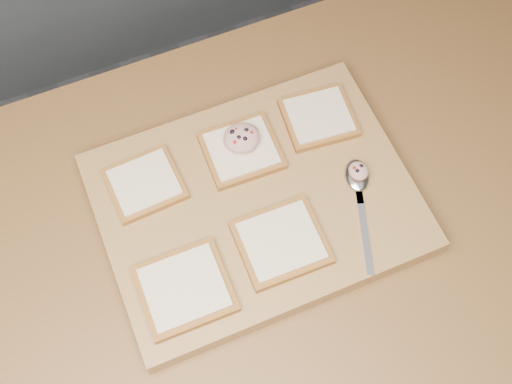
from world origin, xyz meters
TOP-DOWN VIEW (x-y plane):
  - ground at (0.00, 0.00)m, footprint 4.00×4.00m
  - island_counter at (0.00, 0.00)m, footprint 2.00×0.80m
  - cutting_board at (-0.04, 0.05)m, footprint 0.48×0.36m
  - bread_far_left at (-0.19, 0.14)m, footprint 0.11×0.11m
  - bread_far_center at (-0.03, 0.13)m, footprint 0.12×0.11m
  - bread_far_right at (0.11, 0.14)m, footprint 0.12×0.11m
  - bread_near_left at (-0.19, -0.05)m, footprint 0.13×0.12m
  - bread_near_center at (-0.03, -0.04)m, footprint 0.13×0.12m
  - tuna_salad_dollop at (-0.02, 0.14)m, footprint 0.06×0.05m
  - spoon at (0.12, 0.01)m, footprint 0.09×0.19m
  - spoon_salad at (0.12, 0.02)m, footprint 0.03×0.03m

SIDE VIEW (x-z plane):
  - ground at x=0.00m, z-range 0.00..0.00m
  - island_counter at x=0.00m, z-range 0.00..0.90m
  - cutting_board at x=-0.04m, z-range 0.90..0.94m
  - spoon at x=0.12m, z-range 0.94..0.95m
  - bread_far_left at x=-0.19m, z-range 0.94..0.95m
  - bread_far_right at x=0.11m, z-range 0.94..0.95m
  - bread_far_center at x=-0.03m, z-range 0.94..0.95m
  - bread_near_center at x=-0.03m, z-range 0.94..0.96m
  - bread_near_left at x=-0.19m, z-range 0.94..0.96m
  - spoon_salad at x=0.12m, z-range 0.95..0.97m
  - tuna_salad_dollop at x=-0.02m, z-range 0.95..0.98m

